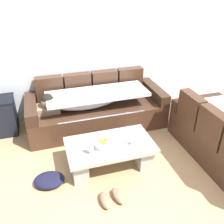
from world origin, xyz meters
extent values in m
plane|color=tan|center=(0.00, 0.00, 0.00)|extent=(14.00, 14.00, 0.00)
cube|color=silver|center=(0.00, 2.15, 1.35)|extent=(9.00, 0.10, 2.70)
cube|color=#42291B|center=(-0.22, 1.60, 0.21)|extent=(2.36, 0.92, 0.42)
cube|color=#42291B|center=(-0.98, 1.98, 0.65)|extent=(0.47, 0.16, 0.46)
cube|color=#42291B|center=(-0.48, 1.98, 0.65)|extent=(0.47, 0.16, 0.46)
cube|color=#42291B|center=(0.03, 1.98, 0.65)|extent=(0.47, 0.16, 0.46)
cube|color=#42291B|center=(0.53, 1.98, 0.65)|extent=(0.47, 0.16, 0.46)
cube|color=#352016|center=(-1.32, 1.60, 0.52)|extent=(0.18, 0.92, 0.20)
cube|color=#352016|center=(0.87, 1.60, 0.52)|extent=(0.18, 0.92, 0.20)
cube|color=gray|center=(-1.05, 1.59, 0.47)|extent=(0.36, 0.28, 0.11)
sphere|color=tan|center=(-1.05, 1.55, 0.64)|extent=(0.21, 0.21, 0.21)
sphere|color=black|center=(-1.05, 1.55, 0.67)|extent=(0.20, 0.20, 0.20)
ellipsoid|color=silver|center=(-0.43, 1.55, 0.56)|extent=(1.10, 0.44, 0.28)
cube|color=silver|center=(-0.22, 1.53, 0.66)|extent=(1.70, 0.60, 0.05)
cube|color=silver|center=(-0.22, 1.16, 0.23)|extent=(1.44, 0.04, 0.38)
cube|color=#42291B|center=(0.99, 0.11, 0.65)|extent=(0.16, 0.49, 0.46)
cube|color=#42291B|center=(0.99, 0.62, 0.65)|extent=(0.16, 0.49, 0.46)
cube|color=#352016|center=(1.37, 0.97, 0.52)|extent=(0.92, 0.18, 0.20)
cube|color=#A1A49F|center=(-0.32, 0.50, 0.35)|extent=(1.20, 0.68, 0.06)
cube|color=#A1A49F|center=(-0.78, 0.50, 0.16)|extent=(0.20, 0.54, 0.32)
cube|color=#A1A49F|center=(0.14, 0.50, 0.16)|extent=(0.20, 0.54, 0.32)
cylinder|color=silver|center=(-0.40, 0.46, 0.42)|extent=(0.28, 0.28, 0.07)
sphere|color=orange|center=(-0.42, 0.44, 0.44)|extent=(0.08, 0.08, 0.08)
sphere|color=olive|center=(-0.36, 0.51, 0.44)|extent=(0.08, 0.08, 0.08)
sphere|color=gold|center=(-0.44, 0.51, 0.44)|extent=(0.08, 0.08, 0.08)
cylinder|color=silver|center=(-0.61, 0.36, 0.38)|extent=(0.06, 0.06, 0.01)
cylinder|color=silver|center=(-0.61, 0.36, 0.42)|extent=(0.01, 0.01, 0.07)
cylinder|color=silver|center=(-0.61, 0.36, 0.50)|extent=(0.07, 0.07, 0.08)
cylinder|color=silver|center=(-0.03, 0.39, 0.38)|extent=(0.06, 0.06, 0.01)
cylinder|color=silver|center=(-0.03, 0.39, 0.42)|extent=(0.01, 0.01, 0.07)
cylinder|color=silver|center=(-0.03, 0.39, 0.50)|extent=(0.07, 0.07, 0.08)
cube|color=white|center=(-0.10, 0.52, 0.39)|extent=(0.34, 0.30, 0.01)
ellipsoid|color=#8C7259|center=(-0.57, -0.13, 0.04)|extent=(0.12, 0.27, 0.09)
ellipsoid|color=#8C7259|center=(-0.40, -0.12, 0.04)|extent=(0.16, 0.29, 0.09)
ellipsoid|color=#191933|center=(-1.18, 0.39, 0.06)|extent=(0.46, 0.40, 0.12)
camera|label=1|loc=(-1.10, -2.13, 2.41)|focal=39.51mm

